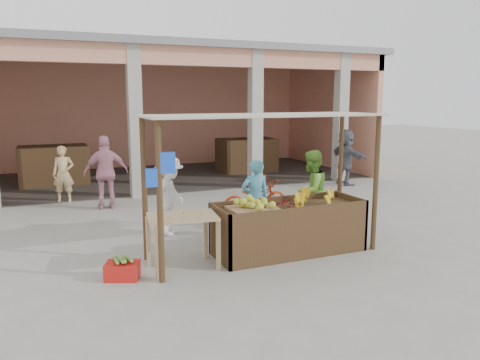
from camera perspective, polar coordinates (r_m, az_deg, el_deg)
name	(u,v)px	position (r m, az deg, el deg)	size (l,w,h in m)	color
ground	(263,256)	(8.06, 2.78, -9.21)	(60.00, 60.00, 0.00)	gray
market_building	(147,96)	(16.12, -11.23, 9.99)	(14.40, 6.40, 4.20)	#E79679
fruit_stall	(289,230)	(8.16, 5.98, -6.06)	(2.60, 0.95, 0.80)	#4A301D
stall_awning	(261,139)	(7.69, 2.61, 4.97)	(4.09, 1.35, 2.39)	#4A301D
banana_heap	(315,198)	(8.35, 9.15, -2.23)	(1.11, 0.60, 0.20)	yellow
melon_tray	(254,206)	(7.71, 1.68, -3.16)	(0.78, 0.68, 0.21)	#9C7650
berry_heap	(285,203)	(8.03, 5.54, -2.85)	(0.44, 0.36, 0.14)	maroon
side_table	(182,224)	(7.34, -7.03, -5.37)	(1.15, 0.85, 0.86)	tan
papaya_pile	(182,209)	(7.28, -7.06, -3.58)	(0.66, 0.38, 0.19)	#518C2E
red_crate	(123,271)	(7.26, -14.13, -10.66)	(0.48, 0.35, 0.25)	red
plantain_bundle	(122,260)	(7.20, -14.19, -9.43)	(0.40, 0.28, 0.08)	#5E9034
produce_sacks	(265,180)	(13.78, 3.09, 0.03)	(0.71, 0.44, 0.54)	maroon
vendor_blue	(255,196)	(8.85, 1.87, -2.01)	(0.61, 0.44, 1.62)	#48A2C0
vendor_green	(311,189)	(9.38, 8.68, -1.11)	(0.83, 0.48, 1.72)	#77C03F
motorcycle	(255,198)	(10.47, 1.83, -2.16)	(1.70, 0.59, 0.89)	maroon
shopper_a	(170,193)	(9.17, -8.56, -1.56)	(1.07, 0.53, 1.66)	white
shopper_b	(106,170)	(11.64, -16.02, 1.18)	(1.11, 0.59, 1.89)	#C98697
shopper_d	(346,155)	(14.69, 12.77, 2.93)	(1.67, 0.69, 1.81)	#545561
shopper_e	(63,173)	(12.78, -20.74, 0.82)	(0.56, 0.43, 1.51)	tan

